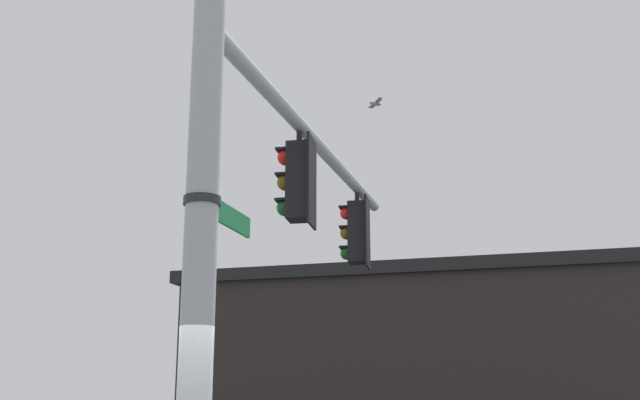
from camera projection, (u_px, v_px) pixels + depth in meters
signal_pole at (199, 268)px, 7.31m from camera, size 0.32×0.32×6.08m
mast_arm at (317, 144)px, 11.41m from camera, size 7.46×1.01×0.19m
traffic_light_nearest_pole at (298, 181)px, 10.46m from camera, size 0.54×0.49×1.31m
traffic_light_mid_inner at (356, 232)px, 13.44m from camera, size 0.54×0.49×1.31m
street_name_sign at (214, 208)px, 7.74m from camera, size 1.37×0.36×0.22m
bird_flying at (375, 103)px, 16.46m from camera, size 0.43×0.34×0.10m
storefront_building at (425, 379)px, 20.38m from camera, size 8.37×11.99×5.09m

